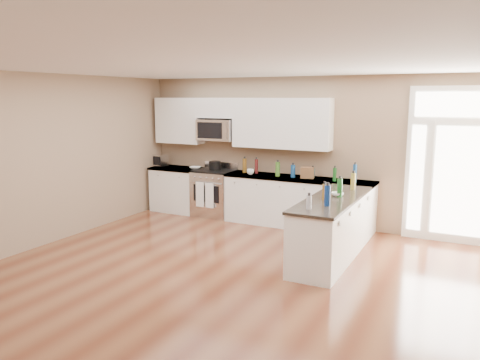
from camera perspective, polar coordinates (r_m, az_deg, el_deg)
The scene contains 18 objects.
ground at distance 5.77m, azimuth -4.70°, elevation -14.72°, with size 8.00×8.00×0.00m, color #5C2C1A.
room_shell at distance 5.29m, azimuth -4.97°, elevation 2.34°, with size 8.00×8.00×8.00m.
back_cabinet_left at distance 10.10m, azimuth -7.58°, elevation -1.30°, with size 1.10×0.66×0.94m.
back_cabinet_right at distance 8.87m, azimuth 7.04°, elevation -2.89°, with size 2.85×0.66×0.94m.
peninsula_cabinet at distance 7.21m, azimuth 11.14°, elevation -6.07°, with size 0.69×2.32×0.94m.
upper_cabinet_left at distance 10.04m, azimuth -7.35°, elevation 7.20°, with size 1.04×0.33×0.95m, color white.
upper_cabinet_right at distance 8.94m, azimuth 5.05°, elevation 6.89°, with size 1.94×0.33×0.95m, color white.
upper_cabinet_short at distance 9.54m, azimuth -2.72°, elevation 8.77°, with size 0.82×0.33×0.40m, color white.
microwave at distance 9.52m, azimuth -2.82°, elevation 6.12°, with size 0.78×0.41×0.42m.
entry_door at distance 8.47m, azimuth 25.26°, elevation 1.55°, with size 1.70×0.10×2.60m.
kitchen_range at distance 9.61m, azimuth -3.15°, elevation -1.56°, with size 0.79×0.70×1.08m.
stockpot at distance 9.57m, azimuth -3.08°, elevation 1.82°, with size 0.24×0.24×0.19m, color black.
toaster_oven at distance 10.32m, azimuth -9.70°, elevation 2.41°, with size 0.29×0.23×0.25m, color silver.
cardboard_box at distance 8.72m, azimuth 8.24°, elevation 0.89°, with size 0.24×0.18×0.20m, color brown.
bowl_left at distance 9.74m, azimuth -5.49°, elevation 1.48°, with size 0.22×0.22×0.05m, color white.
bowl_peninsula at distance 7.22m, azimuth 11.80°, elevation -1.72°, with size 0.18×0.18×0.06m, color white.
cup_counter at distance 9.02m, azimuth 1.27°, elevation 1.01°, with size 0.13×0.13×0.11m, color white.
counter_bottles at distance 8.00m, azimuth 8.20°, elevation 0.29°, with size 2.42×2.44×0.32m.
Camera 1 is at (2.79, -4.44, 2.42)m, focal length 35.00 mm.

